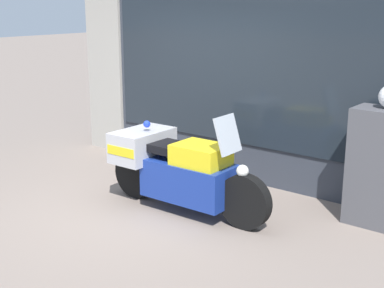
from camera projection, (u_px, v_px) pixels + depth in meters
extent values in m
plane|color=gray|center=(133.00, 211.00, 6.54)|extent=(60.00, 60.00, 0.00)
cube|color=#333842|center=(229.00, 47.00, 7.57)|extent=(5.50, 0.40, 3.72)
cube|color=#A39E93|center=(114.00, 39.00, 9.01)|extent=(0.77, 0.55, 3.72)
cube|color=#1E262D|center=(241.00, 45.00, 7.19)|extent=(4.50, 0.02, 2.72)
cube|color=slate|center=(245.00, 157.00, 7.80)|extent=(4.28, 0.30, 0.55)
cube|color=silver|center=(252.00, 95.00, 7.68)|extent=(4.28, 0.02, 1.29)
cube|color=beige|center=(248.00, 52.00, 7.41)|extent=(4.28, 0.30, 0.02)
cube|color=#195623|center=(161.00, 43.00, 8.36)|extent=(0.18, 0.04, 0.06)
cube|color=#C68E19|center=(202.00, 46.00, 7.88)|extent=(0.18, 0.04, 0.06)
cube|color=black|center=(248.00, 49.00, 7.40)|extent=(0.18, 0.04, 0.06)
cube|color=navy|center=(300.00, 52.00, 6.92)|extent=(0.18, 0.04, 0.06)
cube|color=maroon|center=(360.00, 56.00, 6.44)|extent=(0.18, 0.04, 0.06)
cube|color=white|center=(189.00, 122.00, 8.24)|extent=(0.19, 0.04, 0.27)
cube|color=yellow|center=(306.00, 142.00, 7.05)|extent=(0.19, 0.01, 0.27)
cylinder|color=black|center=(245.00, 202.00, 5.98)|extent=(0.63, 0.15, 0.63)
cylinder|color=black|center=(136.00, 174.00, 6.94)|extent=(0.63, 0.15, 0.63)
cube|color=navy|center=(189.00, 180.00, 6.41)|extent=(1.13, 0.56, 0.46)
cube|color=yellow|center=(201.00, 156.00, 6.22)|extent=(0.62, 0.49, 0.27)
cube|color=black|center=(172.00, 148.00, 6.47)|extent=(0.66, 0.41, 0.10)
cube|color=#B7B7BC|center=(143.00, 145.00, 6.76)|extent=(0.51, 0.80, 0.38)
cube|color=yellow|center=(143.00, 145.00, 6.76)|extent=(0.46, 0.81, 0.11)
cube|color=#B2BCC6|center=(228.00, 135.00, 5.93)|extent=(0.16, 0.38, 0.42)
sphere|color=white|center=(242.00, 171.00, 5.91)|extent=(0.14, 0.14, 0.14)
sphere|color=blue|center=(147.00, 124.00, 6.64)|extent=(0.09, 0.09, 0.09)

